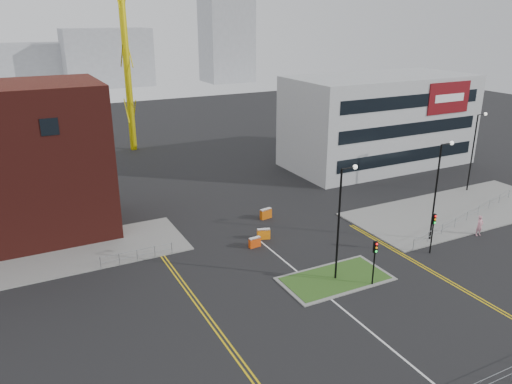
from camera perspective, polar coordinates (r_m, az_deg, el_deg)
ground at (r=33.81m, az=14.41°, el=-16.35°), size 200.00×200.00×0.00m
pavement_left at (r=46.13m, az=-25.59°, el=-7.43°), size 28.00×8.00×0.12m
pavement_right at (r=56.77m, az=22.01°, el=-1.94°), size 24.00×10.00×0.12m
island_kerb at (r=40.05m, az=9.04°, el=-9.76°), size 8.60×4.60×0.08m
grass_island at (r=40.04m, az=9.05°, el=-9.74°), size 8.00×4.00×0.12m
office_block at (r=70.09m, az=13.86°, el=7.91°), size 25.00×12.20×12.00m
streetlamp_island at (r=37.86m, az=9.74°, el=-2.57°), size 1.46×0.36×9.18m
streetlamp_right_near at (r=46.98m, az=20.13°, el=0.90°), size 1.46×0.36×9.18m
streetlamp_right_far at (r=62.30m, az=23.72°, el=4.84°), size 1.46×0.36×9.18m
traffic_light_island at (r=38.63m, az=13.43°, el=-7.00°), size 0.28×0.33×3.65m
traffic_light_right at (r=45.12m, az=19.61°, el=-3.67°), size 0.28×0.33×3.65m
railing_left at (r=43.02m, az=-13.44°, el=-6.85°), size 6.05×0.05×1.10m
railing_right at (r=53.95m, az=23.01°, el=-2.36°), size 19.05×5.05×1.10m
centre_line at (r=35.02m, az=12.21°, el=-14.75°), size 0.15×30.00×0.01m
yellow_left_a at (r=37.07m, az=-7.13°, el=-12.32°), size 0.12×24.00×0.01m
yellow_left_b at (r=37.16m, az=-6.69°, el=-12.22°), size 0.12×24.00×0.01m
yellow_right_a at (r=43.28m, az=18.79°, el=-8.34°), size 0.12×20.00×0.01m
yellow_right_b at (r=43.48m, az=19.07°, el=-8.24°), size 0.12×20.00×0.01m
skyline_b at (r=153.08m, az=-16.60°, el=14.49°), size 24.00×12.00×16.00m
skyline_c at (r=158.53m, az=-3.38°, el=17.56°), size 14.00×12.00×28.00m
skyline_d at (r=160.79m, az=-23.70°, el=13.18°), size 30.00×12.00×12.00m
pedestrian at (r=50.99m, az=24.19°, el=-3.53°), size 0.75×0.52×1.98m
barrier_left at (r=44.46m, az=-0.15°, el=-5.72°), size 1.13×0.47×0.92m
barrier_mid at (r=50.50m, az=1.13°, el=-2.45°), size 1.30×0.62×1.05m
barrier_right at (r=46.00m, az=0.87°, el=-4.76°), size 1.25×0.72×1.00m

